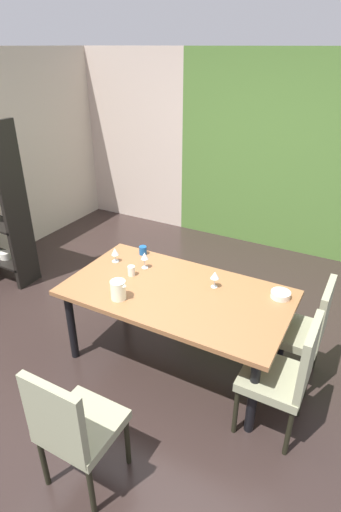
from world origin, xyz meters
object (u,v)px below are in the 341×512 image
wine_glass_near_shelf (215,276)px  pitcher_corner (118,290)px  chair_head_near (72,426)px  cup_right (143,250)px  wine_glass_near_window (115,252)px  cup_west (131,271)px  chair_right_far (304,327)px  chair_right_near (286,373)px  wine_glass_front (145,256)px  serving_bowl_rear (281,295)px  dining_table (177,298)px

wine_glass_near_shelf → pitcher_corner: bearing=-138.9°
chair_head_near → cup_right: (-0.60, 1.76, 0.23)m
wine_glass_near_window → pitcher_corner: bearing=-52.0°
cup_west → chair_head_near: bearing=-70.8°
pitcher_corner → cup_west: bearing=107.7°
chair_right_far → chair_head_near: chair_head_near is taller
cup_right → wine_glass_near_shelf: bearing=-14.4°
chair_right_near → cup_right: (-1.61, 0.72, 0.23)m
wine_glass_front → serving_bowl_rear: bearing=5.2°
wine_glass_near_window → wine_glass_front: wine_glass_front is taller
dining_table → cup_west: 0.49m
dining_table → chair_right_near: bearing=-16.1°
chair_right_far → pitcher_corner: size_ratio=5.87×
chair_right_far → dining_table: bearing=106.2°
chair_right_far → cup_west: 1.53m
dining_table → wine_glass_near_window: wine_glass_near_window is taller
wine_glass_near_window → wine_glass_front: 0.31m
chair_right_near → wine_glass_front: 1.57m
wine_glass_near_window → cup_right: bearing=59.3°
wine_glass_near_window → serving_bowl_rear: bearing=5.4°
dining_table → cup_right: bearing=144.5°
wine_glass_near_window → chair_right_near: bearing=-15.0°
chair_head_near → chair_right_near: (1.01, 1.04, 0.00)m
wine_glass_front → dining_table: bearing=-25.4°
wine_glass_front → pitcher_corner: size_ratio=0.96×
cup_west → wine_glass_front: bearing=79.3°
chair_right_near → pitcher_corner: size_ratio=6.06×
dining_table → chair_right_far: (1.01, 0.29, -0.12)m
wine_glass_front → serving_bowl_rear: wine_glass_front is taller
wine_glass_near_shelf → cup_right: bearing=165.6°
wine_glass_near_window → serving_bowl_rear: 1.54m
wine_glass_front → serving_bowl_rear: (1.22, 0.11, -0.09)m
chair_right_far → serving_bowl_rear: (-0.23, 0.03, 0.22)m
dining_table → wine_glass_near_shelf: size_ratio=12.65×
cup_west → pitcher_corner: 0.38m
wine_glass_front → cup_west: bearing=-100.7°
chair_head_near → cup_west: bearing=109.2°
chair_right_near → serving_bowl_rear: size_ratio=6.21×
cup_west → dining_table: bearing=-4.3°
serving_bowl_rear → pitcher_corner: size_ratio=0.98×
chair_right_far → chair_head_near: (-1.01, -1.63, 0.01)m
dining_table → wine_glass_near_shelf: wine_glass_near_shelf is taller
wine_glass_near_shelf → wine_glass_front: wine_glass_front is taller
wine_glass_front → wine_glass_near_window: bearing=-174.2°
dining_table → wine_glass_front: (-0.44, 0.21, 0.19)m
chair_head_near → chair_right_near: chair_right_near is taller
serving_bowl_rear → cup_right: (-1.38, 0.11, 0.02)m
chair_right_far → cup_right: bearing=85.3°
serving_bowl_rear → pitcher_corner: (-1.14, -0.64, 0.06)m
chair_right_near → cup_west: 1.54m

